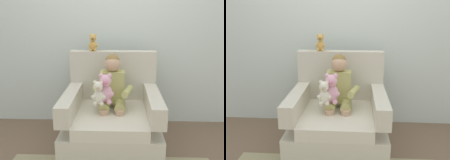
# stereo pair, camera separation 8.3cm
# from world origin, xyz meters

# --- Properties ---
(ground_plane) EXTENTS (8.00, 8.00, 0.00)m
(ground_plane) POSITION_xyz_m (0.00, 0.00, 0.00)
(ground_plane) COLOR brown
(back_wall) EXTENTS (6.00, 0.10, 2.60)m
(back_wall) POSITION_xyz_m (0.00, 0.74, 1.30)
(back_wall) COLOR silver
(back_wall) RESTS_ON ground
(armchair) EXTENTS (1.00, 0.96, 1.00)m
(armchair) POSITION_xyz_m (0.00, 0.05, 0.31)
(armchair) COLOR beige
(armchair) RESTS_ON ground
(seated_child) EXTENTS (0.45, 0.39, 0.82)m
(seated_child) POSITION_xyz_m (0.00, 0.08, 0.64)
(seated_child) COLOR tan
(seated_child) RESTS_ON armchair
(plush_cream) EXTENTS (0.15, 0.12, 0.25)m
(plush_cream) POSITION_xyz_m (-0.13, -0.11, 0.65)
(plush_cream) COLOR silver
(plush_cream) RESTS_ON armchair
(plush_pink) EXTENTS (0.19, 0.15, 0.31)m
(plush_pink) POSITION_xyz_m (-0.06, -0.06, 0.68)
(plush_pink) COLOR #EAA8BC
(plush_pink) RESTS_ON armchair
(plush_honey_on_backrest) EXTENTS (0.12, 0.10, 0.20)m
(plush_honey_on_backrest) POSITION_xyz_m (-0.23, 0.40, 1.09)
(plush_honey_on_backrest) COLOR gold
(plush_honey_on_backrest) RESTS_ON armchair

